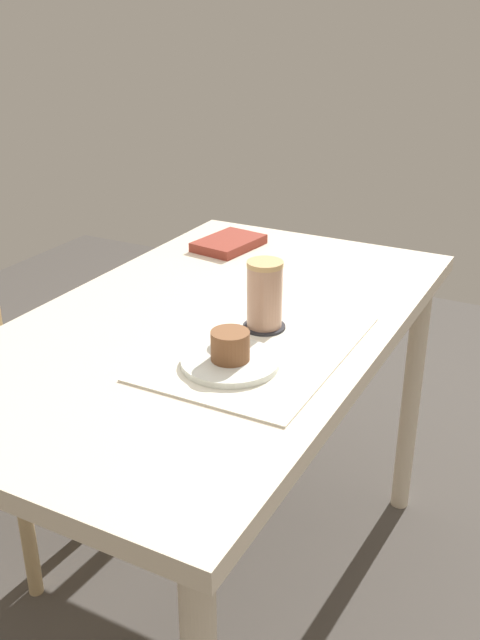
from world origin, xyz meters
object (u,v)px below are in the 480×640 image
Objects in this scene: dining_table at (212,357)px; small_book at (229,243)px; pastry_plate at (230,362)px; pastry at (230,346)px; coffee_mug at (265,294)px.

dining_table is 0.46m from small_book.
pastry is at bearing 0.00° from pastry_plate.
coffee_mug is 0.74× the size of small_book.
pastry is 0.52× the size of coffee_mug.
pastry_plate reaches higher than dining_table.
pastry is at bearing -174.55° from coffee_mug.
coffee_mug reaches higher than small_book.
pastry_plate is 2.55× the size of pastry.
coffee_mug is 0.52m from small_book.
pastry_plate is 0.03m from pastry.
coffee_mug reaches higher than pastry_plate.
pastry_plate is 0.67m from small_book.
small_book is at bearing 24.22° from dining_table.
dining_table is at bearing -147.70° from small_book.
coffee_mug is at bearing 5.45° from pastry.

